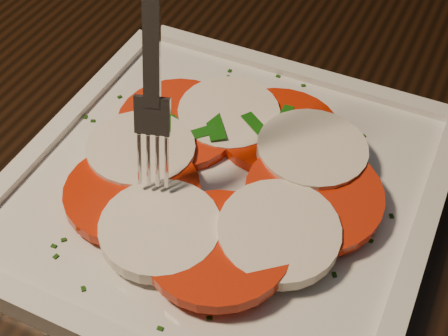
# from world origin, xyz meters

# --- Properties ---
(table) EXTENTS (1.25, 0.88, 0.75)m
(table) POSITION_xyz_m (-0.00, -0.19, 0.65)
(table) COLOR black
(table) RESTS_ON ground
(plate) EXTENTS (0.31, 0.31, 0.01)m
(plate) POSITION_xyz_m (0.09, -0.23, 0.76)
(plate) COLOR silver
(plate) RESTS_ON table
(caprese_salad) EXTENTS (0.24, 0.25, 0.02)m
(caprese_salad) POSITION_xyz_m (0.09, -0.23, 0.77)
(caprese_salad) COLOR red
(caprese_salad) RESTS_ON plate
(fork) EXTENTS (0.05, 0.07, 0.20)m
(fork) POSITION_xyz_m (0.05, -0.23, 0.88)
(fork) COLOR white
(fork) RESTS_ON caprese_salad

